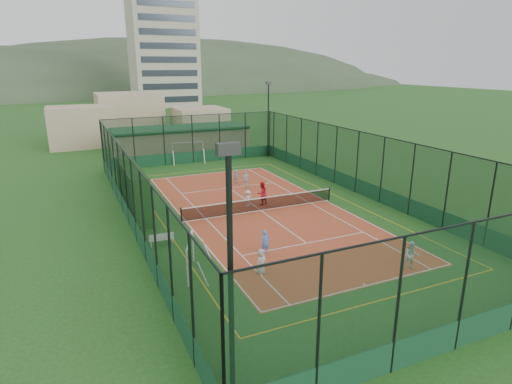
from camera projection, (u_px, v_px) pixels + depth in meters
ground at (261, 211)px, 30.60m from camera, size 300.00×300.00×0.00m
court_slab at (261, 211)px, 30.60m from camera, size 11.17×23.97×0.01m
tennis_net at (261, 204)px, 30.45m from camera, size 11.67×0.12×1.06m
perimeter_fence at (261, 177)px, 29.88m from camera, size 18.12×34.12×5.00m
floodlight_sw at (231, 294)px, 11.54m from camera, size 0.60×0.26×8.25m
floodlight_ne at (268, 120)px, 47.29m from camera, size 0.60×0.26×8.25m
clubhouse at (181, 141)px, 49.35m from camera, size 15.20×7.20×3.15m
apartment_tower at (163, 42)px, 102.60m from camera, size 15.00×12.00×30.00m
distant_hills at (94, 92)px, 161.55m from camera, size 200.00×60.00×24.00m
hedge_left at (133, 190)px, 29.80m from camera, size 1.13×7.53×3.30m
white_bench at (161, 239)px, 24.67m from camera, size 1.42×0.42×0.79m
futsal_goal_near at (190, 257)px, 21.19m from camera, size 2.90×1.80×1.81m
futsal_goal_far at (188, 153)px, 45.26m from camera, size 3.41×1.35×2.14m
child_near_left at (261, 261)px, 21.24m from camera, size 0.76×0.67×1.30m
child_near_mid at (265, 242)px, 23.43m from camera, size 0.52×0.35×1.38m
child_near_right at (411, 256)px, 21.66m from camera, size 0.92×0.86×1.50m
child_far_left at (248, 198)px, 31.28m from camera, size 0.88×0.62×1.24m
child_far_right at (246, 179)px, 36.06m from camera, size 0.91×0.51×1.46m
child_far_back at (236, 176)px, 37.54m from camera, size 1.18×0.62×1.22m
coach at (262, 193)px, 31.65m from camera, size 1.02×0.90×1.74m
tennis_balls at (243, 205)px, 31.58m from camera, size 4.90×1.48×0.07m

